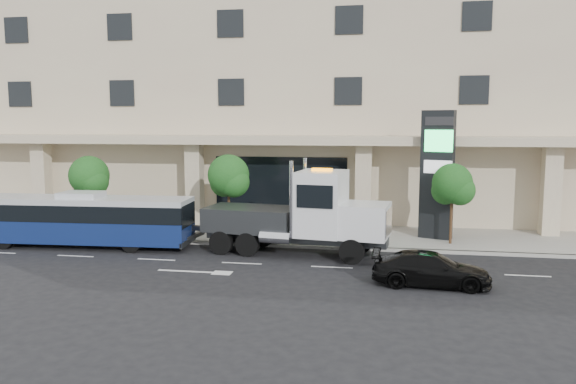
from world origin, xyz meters
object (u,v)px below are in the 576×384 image
tow_truck (303,216)px  signage_pylon (437,174)px  city_bus (82,219)px  black_sedan (431,269)px

tow_truck → signage_pylon: 7.85m
city_bus → tow_truck: tow_truck is taller
black_sedan → signage_pylon: 8.91m
tow_truck → black_sedan: tow_truck is taller
black_sedan → signage_pylon: (0.88, 8.38, 2.89)m
city_bus → black_sedan: 17.15m
city_bus → signage_pylon: 18.21m
city_bus → tow_truck: (11.15, 0.17, 0.44)m
city_bus → black_sedan: city_bus is taller
black_sedan → signage_pylon: bearing=-3.4°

